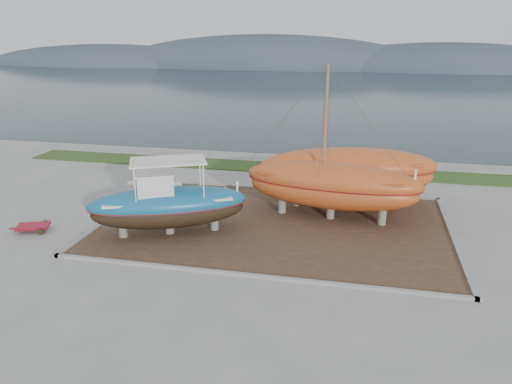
% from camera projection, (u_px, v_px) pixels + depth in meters
% --- Properties ---
extents(ground, '(140.00, 140.00, 0.00)m').
position_uv_depth(ground, '(259.00, 256.00, 23.15)').
color(ground, gray).
rests_on(ground, ground).
extents(dirt_patch, '(18.00, 12.00, 0.06)m').
position_uv_depth(dirt_patch, '(275.00, 224.00, 26.85)').
color(dirt_patch, '#422D1E').
rests_on(dirt_patch, ground).
extents(curb_frame, '(18.60, 12.60, 0.15)m').
position_uv_depth(curb_frame, '(275.00, 224.00, 26.84)').
color(curb_frame, gray).
rests_on(curb_frame, ground).
extents(grass_strip, '(44.00, 3.00, 0.08)m').
position_uv_depth(grass_strip, '(302.00, 169.00, 37.53)').
color(grass_strip, '#284219').
rests_on(grass_strip, ground).
extents(sea, '(260.00, 100.00, 0.04)m').
position_uv_depth(sea, '(342.00, 90.00, 88.15)').
color(sea, '#15262B').
rests_on(sea, ground).
extents(mountain_ridge, '(200.00, 36.00, 20.00)m').
position_uv_depth(mountain_ridge, '(353.00, 68.00, 139.23)').
color(mountain_ridge, '#333D49').
rests_on(mountain_ridge, ground).
extents(blue_caique, '(8.32, 5.58, 3.85)m').
position_uv_depth(blue_caique, '(168.00, 197.00, 25.07)').
color(blue_caique, '#176390').
rests_on(blue_caique, dirt_patch).
extents(white_dinghy, '(3.94, 1.64, 1.17)m').
position_uv_depth(white_dinghy, '(156.00, 190.00, 30.67)').
color(white_dinghy, white).
rests_on(white_dinghy, dirt_patch).
extents(orange_sailboat, '(9.94, 3.97, 8.34)m').
position_uv_depth(orange_sailboat, '(334.00, 144.00, 26.41)').
color(orange_sailboat, '#B74B1C').
rests_on(orange_sailboat, dirt_patch).
extents(orange_bare_hull, '(10.75, 5.09, 3.39)m').
position_uv_depth(orange_bare_hull, '(348.00, 178.00, 29.19)').
color(orange_bare_hull, '#B74B1C').
rests_on(orange_bare_hull, dirt_patch).
extents(red_trailer, '(2.62, 1.95, 0.33)m').
position_uv_depth(red_trailer, '(33.00, 228.00, 25.98)').
color(red_trailer, maroon).
rests_on(red_trailer, ground).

